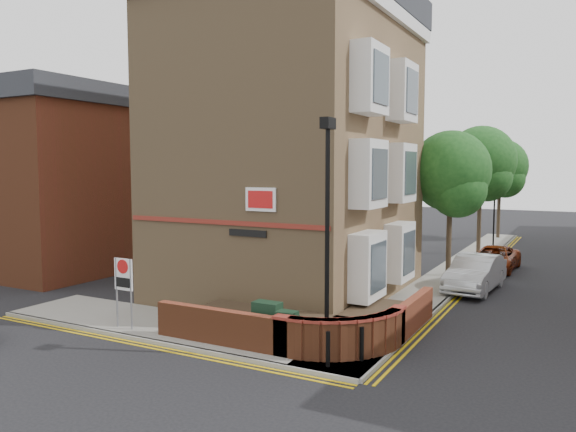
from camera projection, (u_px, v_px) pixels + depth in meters
The scene contains 22 objects.
ground at pixel (252, 363), 14.75m from camera, with size 120.00×120.00×0.00m, color black.
pavement_corner at pixel (183, 328), 17.72m from camera, with size 13.00×3.00×0.12m, color gray.
pavement_main at pixel (457, 270), 27.84m from camera, with size 2.00×32.00×0.12m, color gray.
kerb_side at pixel (151, 341), 16.40m from camera, with size 13.00×0.15×0.12m, color gray.
kerb_main_near at pixel (478, 271), 27.37m from camera, with size 0.15×32.00×0.12m, color gray.
yellow_lines_side at pixel (145, 345), 16.19m from camera, with size 13.00×0.28×0.01m, color gold.
yellow_lines_main at pixel (483, 273), 27.26m from camera, with size 0.28×32.00×0.01m, color gold.
corner_building at pixel (296, 140), 22.57m from camera, with size 8.95×10.40×13.60m.
garden_wall at pixel (296, 338), 16.95m from camera, with size 6.80×6.00×1.20m, color brown, non-canonical shape.
lamppost at pixel (327, 235), 14.76m from camera, with size 0.25×0.50×6.30m.
utility_cabinet_large at pixel (267, 323), 15.97m from camera, with size 0.80×0.45×1.20m, color black.
utility_cabinet_small at pixel (287, 331), 15.34m from camera, with size 0.55×0.40×1.10m, color black.
bollard_near at pixel (328, 349), 14.11m from camera, with size 0.11×0.11×0.90m, color black.
bollard_far at pixel (362, 344), 14.53m from camera, with size 0.11×0.11×0.90m, color black.
zone_sign at pixel (124, 280), 17.41m from camera, with size 0.72×0.07×2.20m.
side_building at pixel (84, 179), 28.45m from camera, with size 6.40×10.40×9.00m.
tree_near at pixel (451, 177), 25.72m from camera, with size 3.64×3.65×6.70m.
tree_mid at pixel (481, 166), 32.70m from camera, with size 4.03×4.03×7.42m.
tree_far at pixel (500, 170), 39.74m from camera, with size 3.81×3.81×7.00m.
traffic_light_assembly at pixel (494, 205), 35.31m from camera, with size 0.20×0.16×4.20m.
silver_car_near at pixel (475, 273), 23.28m from camera, with size 1.59×4.55×1.50m, color #B7BBC0.
red_car_main at pixel (494, 258), 27.94m from camera, with size 1.98×4.30×1.20m, color maroon.
Camera 1 is at (7.63, -12.20, 5.14)m, focal length 35.00 mm.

